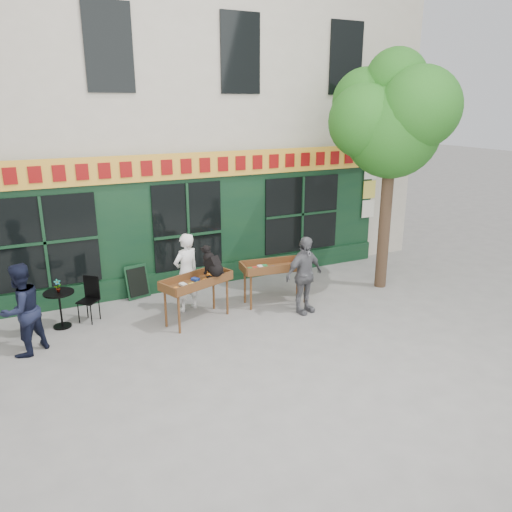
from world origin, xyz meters
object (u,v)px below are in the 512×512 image
Objects in this scene: book_cart_center at (197,284)px; book_cart_right at (275,269)px; dog at (213,260)px; woman at (186,272)px; bistro_table at (60,302)px; man_left at (21,310)px; man_right at (304,275)px.

book_cart_center is 1.03× the size of book_cart_right.
dog is 0.38× the size of book_cart_right.
woman is at bearing 70.12° from book_cart_center.
book_cart_right is (1.92, -0.51, -0.05)m from woman.
dog reaches higher than book_cart_right.
book_cart_right is at bearing -12.95° from dog.
book_cart_center is 0.93× the size of woman.
dog is 0.79× the size of bistro_table.
book_cart_center and book_cart_right have the same top height.
dog is at bearing -28.01° from book_cart_center.
man_left is at bearing 159.85° from book_cart_center.
book_cart_right is (1.92, 0.14, 0.00)m from book_cart_center.
book_cart_center is 0.65m from woman.
bistro_table is at bearing 142.00° from dog.
man_left is at bearing -9.00° from woman.
dog reaches higher than bistro_table.
woman reaches higher than book_cart_right.
book_cart_center is at bearing 152.26° from man_right.
dog is at bearing -18.13° from bistro_table.
woman is at bearing -5.84° from bistro_table.
bistro_table is (-4.52, 0.77, -0.28)m from book_cart_right.
bistro_table is (-2.60, 0.27, -0.33)m from woman.
man_right is at bearing -35.19° from book_cart_center.
woman is 3.36m from man_left.
woman is at bearing 172.76° from book_cart_right.
book_cart_center reaches higher than bistro_table.
book_cart_right is (1.57, 0.19, -0.47)m from dog.
woman is 1.99m from book_cart_right.
woman reaches higher than bistro_table.
bistro_table is at bearing 140.72° from book_cart_center.
woman is 1.02× the size of man_right.
dog is 0.35× the size of man_left.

